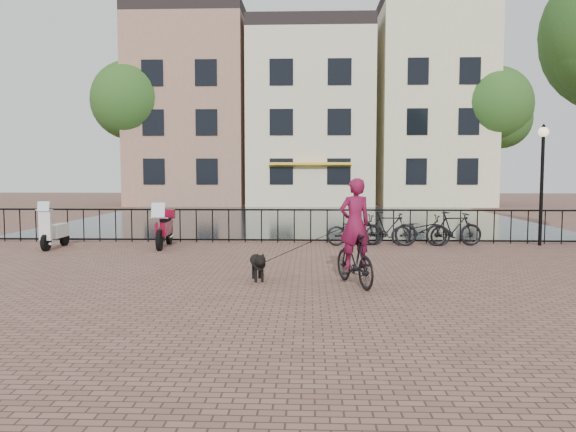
{
  "coord_description": "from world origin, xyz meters",
  "views": [
    {
      "loc": [
        0.45,
        -8.96,
        2.13
      ],
      "look_at": [
        0.0,
        3.0,
        1.2
      ],
      "focal_mm": 35.0,
      "sensor_mm": 36.0,
      "label": 1
    }
  ],
  "objects_px": {
    "dog": "(258,266)",
    "scooter": "(55,224)",
    "motorcycle": "(164,224)",
    "lamp_post": "(542,164)",
    "cyclist": "(355,238)"
  },
  "relations": [
    {
      "from": "lamp_post",
      "to": "scooter",
      "type": "distance_m",
      "value": 14.04
    },
    {
      "from": "dog",
      "to": "cyclist",
      "type": "bearing_deg",
      "value": -25.58
    },
    {
      "from": "lamp_post",
      "to": "cyclist",
      "type": "height_order",
      "value": "lamp_post"
    },
    {
      "from": "dog",
      "to": "motorcycle",
      "type": "height_order",
      "value": "motorcycle"
    },
    {
      "from": "motorcycle",
      "to": "scooter",
      "type": "xyz_separation_m",
      "value": [
        -3.02,
        -0.32,
        0.02
      ]
    },
    {
      "from": "motorcycle",
      "to": "scooter",
      "type": "relative_size",
      "value": 1.28
    },
    {
      "from": "motorcycle",
      "to": "scooter",
      "type": "height_order",
      "value": "scooter"
    },
    {
      "from": "cyclist",
      "to": "motorcycle",
      "type": "bearing_deg",
      "value": -65.98
    },
    {
      "from": "cyclist",
      "to": "motorcycle",
      "type": "relative_size",
      "value": 1.24
    },
    {
      "from": "lamp_post",
      "to": "scooter",
      "type": "height_order",
      "value": "lamp_post"
    },
    {
      "from": "lamp_post",
      "to": "motorcycle",
      "type": "distance_m",
      "value": 11.04
    },
    {
      "from": "dog",
      "to": "scooter",
      "type": "bearing_deg",
      "value": 130.87
    },
    {
      "from": "lamp_post",
      "to": "cyclist",
      "type": "relative_size",
      "value": 1.46
    },
    {
      "from": "dog",
      "to": "motorcycle",
      "type": "xyz_separation_m",
      "value": [
        -3.11,
        4.83,
        0.38
      ]
    },
    {
      "from": "scooter",
      "to": "cyclist",
      "type": "bearing_deg",
      "value": -31.95
    }
  ]
}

